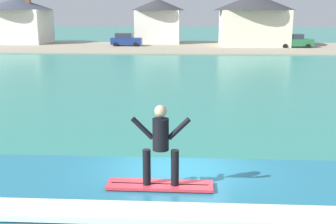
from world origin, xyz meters
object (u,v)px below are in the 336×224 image
(surfer, at_px, (161,141))
(wave_crest, at_px, (154,214))
(house_gabled_white, at_px, (254,17))
(surfboard, at_px, (160,185))
(car_far_shore, at_px, (295,41))
(house_small_cottage, at_px, (158,19))
(house_with_chimney, at_px, (19,18))
(car_near_shore, at_px, (126,40))

(surfer, bearing_deg, wave_crest, 125.40)
(surfer, distance_m, house_gabled_white, 53.28)
(surfboard, bearing_deg, house_gabled_white, 80.42)
(car_far_shore, bearing_deg, wave_crest, -105.92)
(house_gabled_white, height_order, house_small_cottage, house_gabled_white)
(house_small_cottage, bearing_deg, car_far_shore, -20.19)
(house_with_chimney, bearing_deg, house_gabled_white, -4.32)
(house_gabled_white, bearing_deg, car_far_shore, -30.79)
(surfboard, bearing_deg, house_small_cottage, 94.68)
(house_gabled_white, bearing_deg, house_small_cottage, 164.26)
(car_near_shore, distance_m, house_with_chimney, 17.39)
(surfboard, bearing_deg, house_with_chimney, 114.55)
(surfer, height_order, house_gabled_white, house_gabled_white)
(wave_crest, xyz_separation_m, car_far_shore, (14.06, 49.28, 0.33))
(car_far_shore, height_order, house_with_chimney, house_with_chimney)
(wave_crest, relative_size, house_with_chimney, 1.00)
(car_far_shore, relative_size, house_with_chimney, 0.44)
(car_far_shore, height_order, house_gabled_white, house_gabled_white)
(car_far_shore, bearing_deg, house_gabled_white, 149.21)
(car_near_shore, height_order, house_with_chimney, house_with_chimney)
(house_gabled_white, relative_size, house_small_cottage, 1.39)
(house_with_chimney, xyz_separation_m, house_small_cottage, (20.54, 1.23, -0.05))
(house_with_chimney, xyz_separation_m, house_gabled_white, (34.00, -2.57, 0.24))
(surfer, height_order, car_near_shore, surfer)
(car_far_shore, distance_m, house_small_cottage, 19.93)
(surfboard, xyz_separation_m, car_near_shore, (-8.56, 50.62, -0.40))
(house_gabled_white, bearing_deg, house_with_chimney, 175.68)
(surfboard, relative_size, house_gabled_white, 0.19)
(surfer, bearing_deg, house_with_chimney, 114.55)
(car_near_shore, distance_m, house_gabled_white, 17.78)
(surfboard, relative_size, house_small_cottage, 0.27)
(car_near_shore, relative_size, house_gabled_white, 0.38)
(car_near_shore, xyz_separation_m, car_far_shore, (22.48, -1.16, 0.00))
(house_small_cottage, bearing_deg, surfboard, -85.32)
(car_far_shore, relative_size, house_small_cottage, 0.56)
(wave_crest, xyz_separation_m, car_near_shore, (-8.42, 50.44, 0.32))
(surfboard, bearing_deg, car_near_shore, 99.60)
(surfer, height_order, house_with_chimney, house_with_chimney)
(wave_crest, relative_size, car_far_shore, 2.25)
(wave_crest, xyz_separation_m, house_small_cottage, (-4.47, 56.09, 3.07))
(surfboard, bearing_deg, surfer, -59.43)
(car_near_shore, bearing_deg, house_gabled_white, 6.07)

